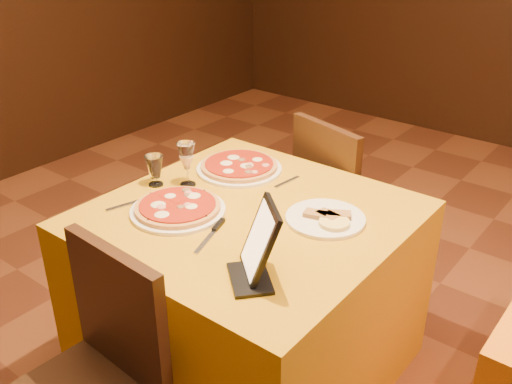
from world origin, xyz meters
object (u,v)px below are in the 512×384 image
Objects in this scene: pizza_far at (239,167)px; water_glass at (155,171)px; main_table at (249,293)px; wine_glass at (187,164)px; pizza_near at (178,208)px; chair_main_far at (350,203)px; tablet at (260,240)px.

pizza_far is 2.86× the size of water_glass.
main_table is 0.63m from water_glass.
pizza_near is at bearing -55.05° from wine_glass.
water_glass is (-0.45, -0.86, 0.36)m from chair_main_far.
pizza_far reaches higher than main_table.
water_glass is at bearing -156.65° from tablet.
water_glass is at bearing -142.45° from wine_glass.
chair_main_far is 0.68m from pizza_far.
wine_glass is at bearing 37.55° from water_glass.
pizza_far is at bearing 135.15° from main_table.
main_table is at bearing 174.96° from tablet.
pizza_far is 0.37m from water_glass.
wine_glass is 0.78× the size of tablet.
tablet reaches higher than pizza_far.
tablet is (0.62, -0.31, 0.03)m from wine_glass.
water_glass reaches higher than pizza_far.
tablet is (0.49, -0.12, 0.10)m from pizza_near.
wine_glass is (-0.07, -0.24, 0.08)m from pizza_far.
chair_main_far is at bearing 90.00° from main_table.
main_table is 5.79× the size of wine_glass.
chair_main_far is 3.73× the size of tablet.
tablet is at bearing -45.48° from pizza_far.
chair_main_far is at bearing 77.63° from pizza_near.
chair_main_far is 1.04m from pizza_near.
wine_glass reaches higher than main_table.
pizza_far is (-0.27, 0.27, 0.39)m from main_table.
water_glass is at bearing -118.55° from pizza_far.
pizza_near is 1.89× the size of wine_glass.
pizza_far is at bearing 78.72° from chair_main_far.
main_table is at bearing -4.54° from wine_glass.
wine_glass is at bearing -165.71° from tablet.
pizza_far is at bearing 61.45° from water_glass.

